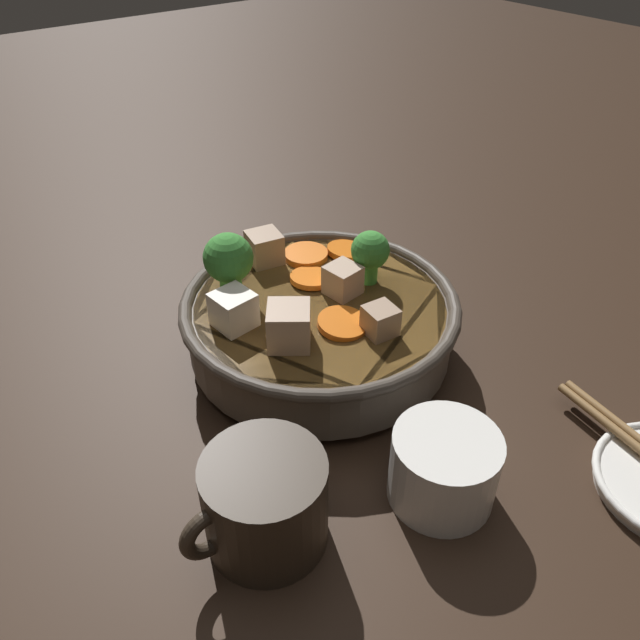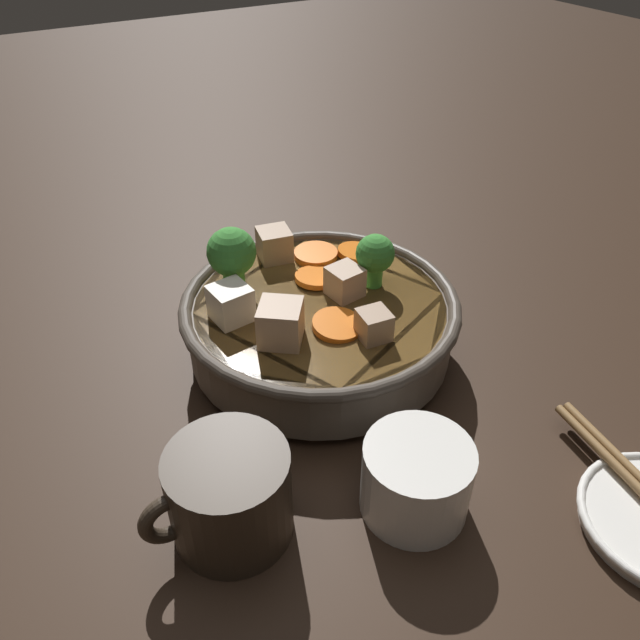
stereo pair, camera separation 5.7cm
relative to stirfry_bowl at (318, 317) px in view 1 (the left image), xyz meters
name	(u,v)px [view 1 (the left image)]	position (x,y,z in m)	size (l,w,h in m)	color
ground_plane	(320,353)	(0.00, 0.00, -0.04)	(3.00, 3.00, 0.00)	black
stirfry_bowl	(318,317)	(0.00, 0.00, 0.00)	(0.25, 0.25, 0.12)	#51473D
tea_cup	(444,467)	(0.03, 0.18, -0.01)	(0.08, 0.08, 0.06)	white
dark_mug	(264,503)	(0.15, 0.13, -0.01)	(0.10, 0.08, 0.07)	#33281E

